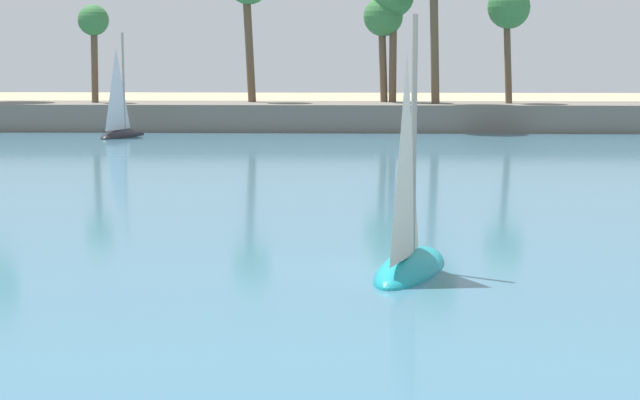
{
  "coord_description": "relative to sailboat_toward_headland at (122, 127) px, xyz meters",
  "views": [
    {
      "loc": [
        0.53,
        -3.88,
        5.05
      ],
      "look_at": [
        -0.01,
        11.65,
        2.86
      ],
      "focal_mm": 58.8,
      "sensor_mm": 36.0,
      "label": 1
    }
  ],
  "objects": [
    {
      "name": "sailboat_far_left",
      "position": [
        15.22,
        -38.43,
        -0.03
      ],
      "size": [
        2.47,
        4.52,
        6.28
      ],
      "color": "teal",
      "rests_on": "sea"
    },
    {
      "name": "sailboat_toward_headland",
      "position": [
        0.0,
        0.0,
        0.0
      ],
      "size": [
        2.69,
        4.77,
        6.63
      ],
      "color": "black",
      "rests_on": "sea"
    },
    {
      "name": "palm_headland",
      "position": [
        12.47,
        6.48,
        2.67
      ],
      "size": [
        108.17,
        6.98,
        13.59
      ],
      "color": "slate",
      "rests_on": "ground"
    },
    {
      "name": "sea",
      "position": [
        13.47,
        -2.86,
        -0.63
      ],
      "size": [
        220.0,
        98.56,
        0.06
      ],
      "primitive_type": "cube",
      "color": "teal",
      "rests_on": "ground"
    }
  ]
}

